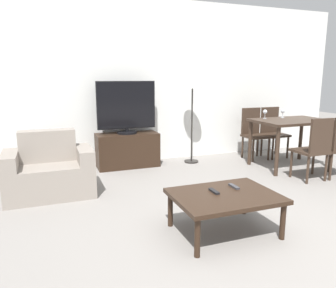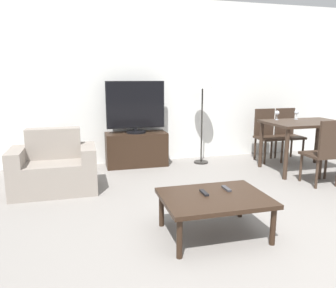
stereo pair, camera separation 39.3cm
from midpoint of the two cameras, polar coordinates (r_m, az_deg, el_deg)
ground_plane at (r=2.92m, az=23.52°, el=-19.07°), size 18.00×18.00×0.00m
wall_back at (r=5.68m, az=2.08°, el=10.70°), size 7.21×0.06×2.70m
armchair at (r=4.35m, az=-16.76°, el=-4.22°), size 1.03×0.61×0.79m
tv_stand at (r=5.38m, az=-3.46°, el=-0.93°), size 0.99×0.43×0.55m
tv at (r=5.27m, az=-3.55°, el=6.40°), size 0.94×0.32×0.83m
coffee_table at (r=3.08m, az=11.78°, el=-9.61°), size 0.96×0.72×0.38m
dining_table at (r=5.51m, az=24.60°, el=2.50°), size 1.17×0.80×0.77m
dining_chair_near at (r=4.88m, az=27.80°, el=-0.98°), size 0.40×0.40×0.90m
dining_chair_far at (r=6.21m, az=21.81°, el=1.99°), size 0.40×0.40×0.90m
dining_chair_far_left at (r=5.98m, az=18.65°, el=1.87°), size 0.40×0.40×0.90m
floor_lamp at (r=5.45m, az=8.13°, el=10.09°), size 0.33×0.33×1.52m
remote_primary at (r=3.10m, az=9.97°, el=-8.42°), size 0.04×0.15×0.02m
remote_secondary at (r=3.25m, az=13.60°, el=-7.61°), size 0.04×0.15×0.02m
wine_glass_left at (r=5.70m, az=23.35°, el=4.97°), size 0.07×0.07×0.15m
wine_glass_center at (r=5.51m, az=20.45°, el=5.00°), size 0.07×0.07×0.15m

